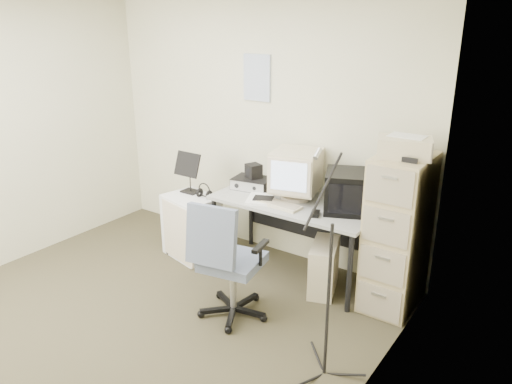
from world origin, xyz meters
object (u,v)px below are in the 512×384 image
Objects in this scene: side_cart at (192,226)px; filing_cabinet at (398,233)px; desk at (294,238)px; office_chair at (233,259)px.

filing_cabinet is at bearing 21.02° from side_cart.
desk is 0.88m from office_chair.
office_chair is 1.58× the size of side_cart.
desk is at bearing 76.56° from office_chair.
office_chair is (-1.00, -0.90, -0.15)m from filing_cabinet.
side_cart is at bearing -166.98° from desk.
office_chair reaches higher than desk.
desk is at bearing 26.28° from side_cart.
side_cart is at bearing -172.25° from filing_cabinet.
filing_cabinet reaches higher than office_chair.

